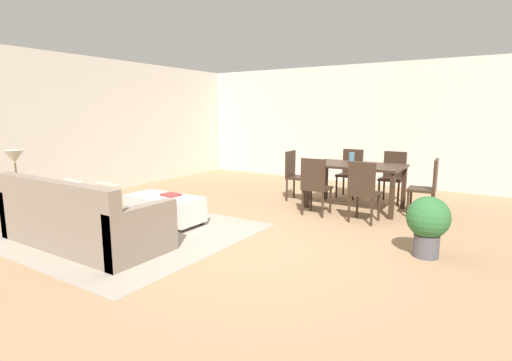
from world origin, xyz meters
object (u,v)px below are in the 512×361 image
vase_centerpiece (352,158)px  couch (81,222)px  dining_chair_near_left (315,183)px  book_on_ottoman (171,195)px  dining_chair_head_west (295,173)px  potted_plant (428,222)px  dining_table (356,170)px  dining_chair_head_east (428,184)px  dining_chair_far_left (351,170)px  ottoman_table (165,208)px  table_lamp (14,158)px  dining_chair_near_right (363,189)px  side_table (18,196)px  dining_chair_far_right (393,174)px

vase_centerpiece → couch: bearing=-120.6°
dining_chair_near_left → vase_centerpiece: (0.30, 0.79, 0.34)m
vase_centerpiece → book_on_ottoman: 3.06m
dining_chair_head_west → potted_plant: bearing=-35.0°
dining_table → book_on_ottoman: dining_table is taller
dining_chair_head_east → couch: bearing=-132.2°
dining_chair_far_left → dining_chair_head_east: same height
ottoman_table → dining_chair_far_left: (1.66, 3.30, 0.28)m
potted_plant → table_lamp: bearing=-159.9°
couch → dining_chair_near_left: (1.85, 2.85, 0.23)m
ottoman_table → book_on_ottoman: size_ratio=4.46×
table_lamp → dining_chair_near_left: table_lamp is taller
dining_chair_head_west → ottoman_table: bearing=-109.9°
dining_chair_far_left → dining_chair_near_right: bearing=-65.3°
vase_centerpiece → book_on_ottoman: size_ratio=0.76×
dining_chair_far_left → dining_chair_head_east: size_ratio=1.00×
dining_chair_near_right → vase_centerpiece: 1.00m
side_table → dining_table: (3.67, 3.68, 0.21)m
couch → table_lamp: table_lamp is taller
ottoman_table → dining_chair_near_left: dining_chair_near_left is taller
dining_chair_near_right → couch: bearing=-132.9°
couch → dining_chair_near_right: bearing=47.1°
dining_chair_far_left → book_on_ottoman: (-1.59, -3.24, -0.09)m
dining_chair_near_left → dining_chair_head_east: (1.52, 0.87, 0.00)m
dining_chair_far_left → dining_chair_head_east: bearing=-28.1°
dining_chair_far_left → book_on_ottoman: 3.61m
dining_chair_near_right → ottoman_table: bearing=-146.7°
couch → dining_chair_near_left: bearing=57.0°
dining_table → vase_centerpiece: size_ratio=7.74×
ottoman_table → vase_centerpiece: (1.97, 2.42, 0.62)m
side_table → dining_chair_near_right: (4.06, 2.84, 0.06)m
ottoman_table → dining_table: size_ratio=0.76×
side_table → dining_chair_far_right: bearing=48.0°
couch → side_table: couch is taller
dining_table → book_on_ottoman: bearing=-129.7°
dining_chair_head_west → dining_chair_far_left: bearing=48.0°
ottoman_table → dining_chair_far_right: dining_chair_far_right is taller
book_on_ottoman → dining_chair_head_west: bearing=71.1°
dining_chair_near_left → dining_chair_far_left: same height
side_table → potted_plant: (5.11, 1.87, -0.05)m
dining_chair_near_right → dining_chair_head_west: (-1.55, 0.84, 0.00)m
ottoman_table → dining_chair_near_right: dining_chair_near_right is taller
dining_chair_head_east → book_on_ottoman: 3.95m
table_lamp → dining_chair_far_right: size_ratio=0.57×
ottoman_table → dining_chair_head_east: (3.18, 2.49, 0.28)m
book_on_ottoman → potted_plant: potted_plant is taller
side_table → dining_table: dining_table is taller
dining_chair_far_right → dining_chair_far_left: bearing=178.8°
dining_chair_near_left → dining_chair_head_east: bearing=29.7°
ottoman_table → table_lamp: 2.18m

